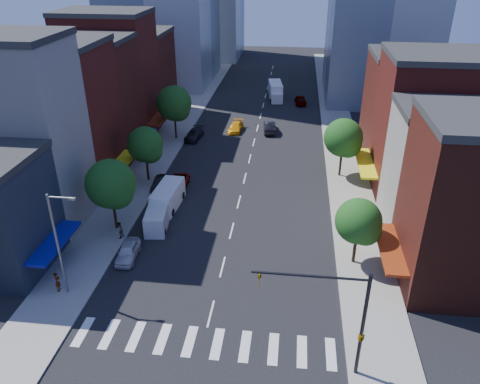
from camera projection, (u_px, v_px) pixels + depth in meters
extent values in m
plane|color=black|center=(211.00, 314.00, 36.04)|extent=(220.00, 220.00, 0.00)
cube|color=gray|center=(176.00, 129.00, 72.49)|extent=(5.00, 120.00, 0.15)
cube|color=gray|center=(340.00, 136.00, 69.86)|extent=(5.00, 120.00, 0.15)
cube|color=silver|center=(203.00, 343.00, 33.40)|extent=(19.00, 3.00, 0.01)
cube|color=beige|center=(13.00, 137.00, 44.61)|extent=(12.00, 8.00, 18.00)
cube|color=maroon|center=(56.00, 118.00, 52.55)|extent=(12.00, 9.00, 16.00)
cube|color=#491B12|center=(88.00, 101.00, 60.26)|extent=(12.00, 8.00, 15.00)
cube|color=maroon|center=(111.00, 77.00, 67.27)|extent=(12.00, 9.00, 17.00)
cube|color=#491B12|center=(133.00, 75.00, 76.55)|extent=(12.00, 10.00, 13.00)
cube|color=beige|center=(455.00, 174.00, 44.23)|extent=(12.00, 8.00, 12.00)
cube|color=maroon|center=(434.00, 127.00, 51.45)|extent=(12.00, 10.00, 15.00)
cube|color=#491B12|center=(414.00, 108.00, 60.70)|extent=(12.00, 10.00, 13.00)
cylinder|color=black|center=(363.00, 327.00, 29.05)|extent=(0.24, 0.24, 8.00)
cylinder|color=black|center=(310.00, 276.00, 27.74)|extent=(7.00, 0.16, 0.16)
imported|color=gold|center=(259.00, 280.00, 28.34)|extent=(0.22, 0.18, 1.10)
imported|color=gold|center=(361.00, 336.00, 29.42)|extent=(0.48, 2.24, 0.90)
cylinder|color=slate|center=(58.00, 246.00, 36.02)|extent=(0.20, 0.20, 9.00)
cylinder|color=slate|center=(60.00, 198.00, 33.91)|extent=(2.00, 0.14, 0.14)
cube|color=slate|center=(72.00, 199.00, 33.84)|extent=(0.50, 0.25, 0.18)
cylinder|color=black|center=(114.00, 210.00, 45.94)|extent=(0.28, 0.28, 3.92)
sphere|color=#154918|center=(110.00, 184.00, 44.57)|extent=(4.80, 4.80, 4.80)
sphere|color=#154918|center=(116.00, 192.00, 44.57)|extent=(3.36, 3.36, 3.36)
cylinder|color=black|center=(147.00, 166.00, 55.67)|extent=(0.28, 0.28, 3.64)
sphere|color=#154918|center=(145.00, 144.00, 54.41)|extent=(4.20, 4.20, 4.20)
sphere|color=#154918|center=(150.00, 151.00, 54.38)|extent=(2.94, 2.94, 2.94)
cylinder|color=black|center=(175.00, 124.00, 67.85)|extent=(0.28, 0.28, 4.20)
sphere|color=#154918|center=(174.00, 103.00, 66.39)|extent=(5.00, 5.00, 5.00)
sphere|color=#154918|center=(178.00, 109.00, 66.41)|extent=(3.50, 3.50, 3.50)
cylinder|color=black|center=(355.00, 246.00, 41.01)|extent=(0.28, 0.28, 3.36)
sphere|color=#154918|center=(358.00, 221.00, 39.84)|extent=(4.00, 4.00, 4.00)
sphere|color=#154918|center=(365.00, 229.00, 39.79)|extent=(2.80, 2.80, 2.80)
cylinder|color=black|center=(341.00, 160.00, 56.71)|extent=(0.28, 0.28, 3.92)
sphere|color=#154918|center=(343.00, 138.00, 55.34)|extent=(4.60, 4.60, 4.60)
sphere|color=#154918|center=(348.00, 144.00, 55.34)|extent=(3.22, 3.22, 3.22)
imported|color=#BBBCC1|center=(128.00, 252.00, 42.19)|extent=(1.92, 4.18, 1.39)
imported|color=black|center=(161.00, 183.00, 54.55)|extent=(1.46, 3.93, 1.29)
imported|color=#999999|center=(178.00, 183.00, 54.63)|extent=(2.22, 4.63, 1.27)
imported|color=black|center=(194.00, 135.00, 68.56)|extent=(2.47, 4.90, 1.37)
cube|color=silver|center=(157.00, 217.00, 46.86)|extent=(2.55, 5.14, 2.07)
cube|color=black|center=(154.00, 225.00, 45.06)|extent=(1.93, 1.20, 0.89)
cylinder|color=black|center=(146.00, 232.00, 45.70)|extent=(0.34, 0.77, 0.75)
cylinder|color=black|center=(164.00, 232.00, 45.70)|extent=(0.34, 0.77, 0.75)
cylinder|color=black|center=(152.00, 215.00, 48.67)|extent=(0.34, 0.77, 0.75)
cylinder|color=black|center=(169.00, 215.00, 48.67)|extent=(0.34, 0.77, 0.75)
cube|color=white|center=(168.00, 197.00, 50.46)|extent=(2.58, 5.75, 2.36)
cube|color=black|center=(161.00, 203.00, 48.44)|extent=(2.15, 1.25, 1.01)
cylinder|color=black|center=(154.00, 211.00, 49.31)|extent=(0.33, 0.87, 0.86)
cylinder|color=black|center=(172.00, 212.00, 49.00)|extent=(0.33, 0.87, 0.86)
cylinder|color=black|center=(165.00, 194.00, 52.65)|extent=(0.33, 0.87, 0.86)
cylinder|color=black|center=(182.00, 196.00, 52.33)|extent=(0.33, 0.87, 0.86)
imported|color=#FFB10D|center=(236.00, 127.00, 71.51)|extent=(2.19, 4.63, 1.30)
imported|color=black|center=(269.00, 127.00, 71.17)|extent=(2.23, 5.03, 1.61)
imported|color=#999999|center=(301.00, 100.00, 83.87)|extent=(2.27, 4.74, 1.56)
cube|color=white|center=(275.00, 90.00, 86.82)|extent=(3.01, 6.21, 2.94)
cube|color=white|center=(277.00, 98.00, 83.94)|extent=(2.23, 1.92, 1.84)
cylinder|color=black|center=(271.00, 100.00, 84.85)|extent=(0.39, 0.86, 0.83)
cylinder|color=black|center=(282.00, 100.00, 84.89)|extent=(0.39, 0.86, 0.83)
cylinder|color=black|center=(269.00, 94.00, 88.51)|extent=(0.39, 0.86, 0.83)
cylinder|color=black|center=(280.00, 94.00, 88.55)|extent=(0.39, 0.86, 0.83)
imported|color=#999999|center=(58.00, 281.00, 37.91)|extent=(0.54, 0.70, 1.72)
imported|color=#999999|center=(119.00, 230.00, 44.82)|extent=(0.90, 1.00, 1.68)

